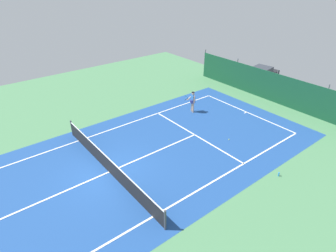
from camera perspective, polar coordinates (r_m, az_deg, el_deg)
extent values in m
plane|color=#4C8456|center=(16.30, -11.57, -8.93)|extent=(36.00, 36.00, 0.00)
cube|color=#1E478C|center=(16.30, -11.57, -8.93)|extent=(11.02, 26.60, 0.01)
cube|color=white|center=(23.07, 15.34, 2.67)|extent=(8.22, 0.10, 0.01)
cube|color=white|center=(19.48, -17.28, -2.81)|extent=(0.10, 23.80, 0.01)
cube|color=white|center=(13.60, -2.99, -17.51)|extent=(0.10, 23.80, 0.01)
cube|color=white|center=(19.33, 5.31, -1.74)|extent=(8.22, 0.10, 0.01)
cube|color=white|center=(16.29, -11.57, -8.91)|extent=(0.10, 12.80, 0.01)
cube|color=white|center=(22.96, 15.11, 2.57)|extent=(0.10, 0.30, 0.01)
cube|color=black|center=(16.02, -11.74, -7.59)|extent=(9.92, 0.03, 0.95)
cube|color=white|center=(15.73, -11.92, -6.13)|extent=(9.92, 0.04, 0.05)
cylinder|color=#47474C|center=(19.97, -18.51, -0.40)|extent=(0.10, 0.10, 1.10)
cylinder|color=#47474C|center=(12.71, -0.56, -18.17)|extent=(0.10, 0.10, 1.10)
cube|color=#14472D|center=(25.20, 20.36, 7.11)|extent=(16.22, 0.06, 2.40)
cylinder|color=#595B60|center=(29.88, 7.31, 12.30)|extent=(0.08, 0.08, 2.70)
cylinder|color=#595B60|center=(27.34, 13.39, 10.15)|extent=(0.08, 0.08, 2.70)
cylinder|color=#595B60|center=(25.20, 20.50, 7.45)|extent=(0.08, 0.08, 2.70)
cylinder|color=#595B60|center=(23.57, 28.64, 4.19)|extent=(0.08, 0.08, 2.70)
cube|color=#234C1E|center=(25.92, 20.85, 6.05)|extent=(14.60, 0.70, 1.10)
cylinder|color=#D8AD8C|center=(22.15, 5.00, 3.68)|extent=(0.12, 0.12, 0.82)
cylinder|color=#D8AD8C|center=(22.31, 4.76, 3.88)|extent=(0.12, 0.12, 0.82)
cylinder|color=navy|center=(22.02, 4.93, 4.93)|extent=(0.40, 0.40, 0.22)
cube|color=#2D6BB7|center=(21.94, 4.95, 5.41)|extent=(0.40, 0.28, 0.56)
sphere|color=#D8AD8C|center=(21.77, 5.00, 6.44)|extent=(0.22, 0.22, 0.22)
cylinder|color=black|center=(21.74, 5.01, 6.66)|extent=(0.23, 0.23, 0.04)
cylinder|color=#D8AD8C|center=(21.75, 5.25, 5.25)|extent=(0.09, 0.09, 0.58)
cylinder|color=#D8AD8C|center=(22.06, 4.40, 5.65)|extent=(0.22, 0.53, 0.41)
cylinder|color=black|center=(22.02, 3.63, 5.31)|extent=(0.10, 0.27, 0.13)
torus|color=teal|center=(21.93, 3.65, 5.83)|extent=(0.33, 0.20, 0.29)
sphere|color=#CCDB33|center=(19.11, 11.98, -2.62)|extent=(0.07, 0.07, 0.07)
cube|color=black|center=(28.79, 17.78, 9.17)|extent=(2.37, 4.41, 0.80)
cube|color=#2D333D|center=(28.58, 17.99, 10.45)|extent=(1.78, 2.08, 0.56)
cylinder|color=black|center=(30.40, 17.32, 9.47)|extent=(0.31, 0.66, 0.64)
cylinder|color=black|center=(29.71, 20.38, 8.51)|extent=(0.31, 0.66, 0.64)
cylinder|color=black|center=(28.20, 14.80, 8.32)|extent=(0.31, 0.66, 0.64)
cylinder|color=black|center=(27.45, 18.04, 7.28)|extent=(0.31, 0.66, 0.64)
cylinder|color=#338CD8|center=(16.73, 21.10, -8.91)|extent=(0.08, 0.08, 0.24)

